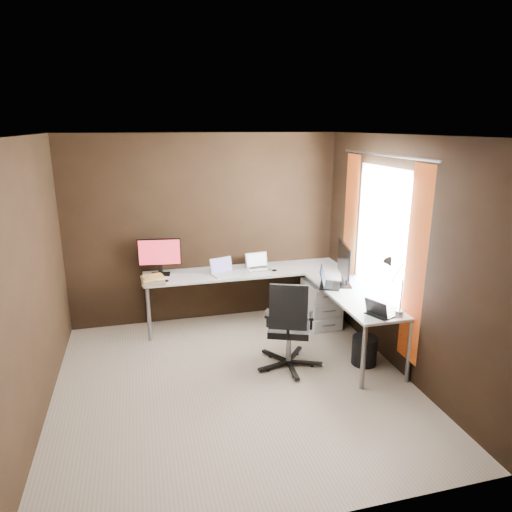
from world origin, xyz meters
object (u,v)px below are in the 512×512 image
at_px(laptop_black_big, 327,282).
at_px(monitor_left, 160,255).
at_px(laptop_white, 223,271).
at_px(laptop_black_small, 378,312).
at_px(wastebasket, 364,350).
at_px(monitor_right, 344,262).
at_px(book_stack, 153,280).
at_px(drawer_pedestal, 321,304).
at_px(office_chair, 289,342).
at_px(laptop_silver, 258,265).
at_px(desk_lamp, 393,279).

bearing_deg(laptop_black_big, monitor_left, 90.13).
relative_size(laptop_white, laptop_black_small, 1.13).
bearing_deg(monitor_left, wastebasket, -29.68).
relative_size(monitor_right, book_stack, 2.07).
height_order(drawer_pedestal, wastebasket, drawer_pedestal).
bearing_deg(monitor_left, monitor_right, -18.32).
relative_size(monitor_left, book_stack, 1.81).
bearing_deg(wastebasket, monitor_left, 143.48).
bearing_deg(office_chair, wastebasket, 11.94).
distance_m(monitor_left, office_chair, 2.03).
bearing_deg(laptop_silver, monitor_right, -52.78).
height_order(laptop_silver, laptop_black_small, laptop_silver).
bearing_deg(monitor_left, drawer_pedestal, -6.02).
bearing_deg(office_chair, laptop_white, 133.33).
xyz_separation_m(laptop_black_big, wastebasket, (0.21, -0.62, -0.62)).
bearing_deg(laptop_silver, laptop_black_big, -58.66).
height_order(book_stack, office_chair, office_chair).
xyz_separation_m(laptop_black_small, wastebasket, (0.06, 0.34, -0.61)).
xyz_separation_m(drawer_pedestal, laptop_white, (-1.27, 0.28, 0.48)).
height_order(laptop_white, book_stack, laptop_white).
distance_m(drawer_pedestal, monitor_right, 0.89).
relative_size(laptop_silver, office_chair, 0.32).
bearing_deg(laptop_black_small, monitor_left, 23.39).
relative_size(monitor_right, laptop_black_big, 1.53).
bearing_deg(office_chair, laptop_silver, 111.59).
relative_size(laptop_white, book_stack, 1.18).
relative_size(drawer_pedestal, desk_lamp, 1.00).
bearing_deg(monitor_right, wastebasket, -163.03).
distance_m(desk_lamp, wastebasket, 1.01).
xyz_separation_m(laptop_black_small, desk_lamp, (0.14, 0.00, 0.34)).
bearing_deg(monitor_right, office_chair, 132.60).
xyz_separation_m(monitor_right, laptop_silver, (-0.82, 0.91, -0.25)).
distance_m(drawer_pedestal, wastebasket, 1.11).
bearing_deg(monitor_left, office_chair, -41.35).
bearing_deg(desk_lamp, monitor_left, 158.23).
bearing_deg(laptop_white, monitor_left, 149.68).
height_order(drawer_pedestal, monitor_right, monitor_right).
height_order(monitor_right, desk_lamp, desk_lamp).
bearing_deg(drawer_pedestal, monitor_right, -85.06).
distance_m(monitor_left, laptop_white, 0.84).
xyz_separation_m(monitor_right, laptop_black_big, (-0.18, 0.04, -0.24)).
distance_m(laptop_black_small, wastebasket, 0.70).
bearing_deg(laptop_white, book_stack, 171.18).
bearing_deg(monitor_left, laptop_silver, 3.49).
distance_m(laptop_black_small, book_stack, 2.69).
bearing_deg(wastebasket, office_chair, 170.18).
bearing_deg(laptop_black_big, wastebasket, -135.06).
relative_size(laptop_silver, laptop_black_big, 0.80).
height_order(monitor_right, office_chair, monitor_right).
xyz_separation_m(laptop_silver, laptop_black_small, (0.78, -1.83, -0.01)).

